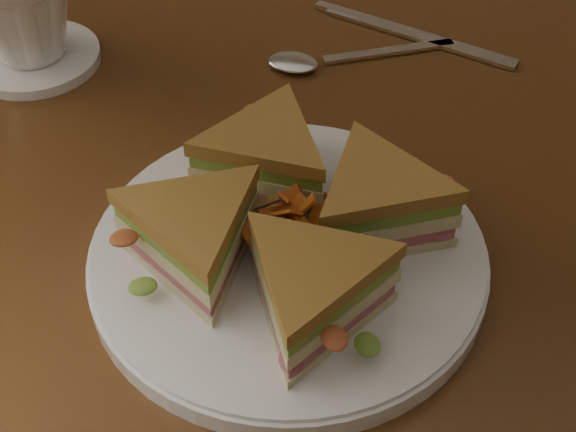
{
  "coord_description": "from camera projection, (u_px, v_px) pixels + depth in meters",
  "views": [
    {
      "loc": [
        0.05,
        -0.48,
        1.18
      ],
      "look_at": [
        -0.06,
        -0.11,
        0.8
      ],
      "focal_mm": 50.0,
      "sensor_mm": 36.0,
      "label": 1
    }
  ],
  "objects": [
    {
      "name": "coffee_cup",
      "position": [
        22.0,
        9.0,
        0.72
      ],
      "size": [
        0.11,
        0.11,
        0.09
      ],
      "primitive_type": "imported",
      "rotation": [
        0.0,
        0.0,
        -0.12
      ],
      "color": "white",
      "rests_on": "saucer"
    },
    {
      "name": "table",
      "position": [
        383.0,
        262.0,
        0.71
      ],
      "size": [
        1.2,
        0.8,
        0.75
      ],
      "color": "#391F0D",
      "rests_on": "ground"
    },
    {
      "name": "spoon",
      "position": [
        316.0,
        60.0,
        0.76
      ],
      "size": [
        0.17,
        0.1,
        0.01
      ],
      "rotation": [
        0.0,
        0.0,
        0.51
      ],
      "color": "silver",
      "rests_on": "table"
    },
    {
      "name": "knife",
      "position": [
        405.0,
        33.0,
        0.79
      ],
      "size": [
        0.21,
        0.07,
        0.0
      ],
      "rotation": [
        0.0,
        0.0,
        -0.26
      ],
      "color": "silver",
      "rests_on": "table"
    },
    {
      "name": "sandwich_wedges",
      "position": [
        288.0,
        221.0,
        0.55
      ],
      "size": [
        0.27,
        0.27,
        0.06
      ],
      "color": "beige",
      "rests_on": "plate"
    },
    {
      "name": "plate",
      "position": [
        288.0,
        258.0,
        0.57
      ],
      "size": [
        0.28,
        0.28,
        0.02
      ],
      "primitive_type": "cylinder",
      "color": "white",
      "rests_on": "table"
    },
    {
      "name": "crisps_mound",
      "position": [
        288.0,
        225.0,
        0.55
      ],
      "size": [
        0.09,
        0.09,
        0.05
      ],
      "primitive_type": null,
      "color": "#BE5618",
      "rests_on": "plate"
    },
    {
      "name": "saucer",
      "position": [
        35.0,
        58.0,
        0.76
      ],
      "size": [
        0.12,
        0.12,
        0.01
      ],
      "primitive_type": "cylinder",
      "color": "white",
      "rests_on": "table"
    }
  ]
}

